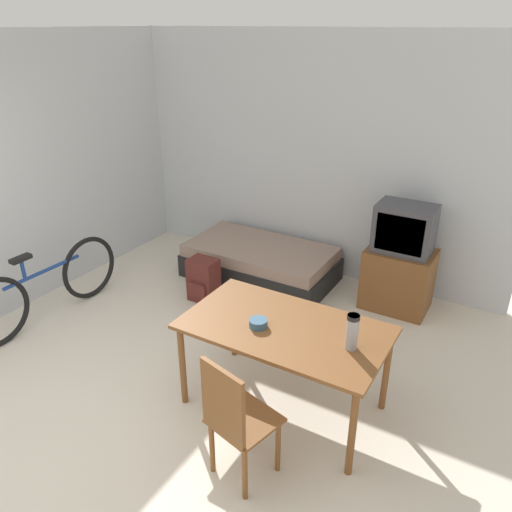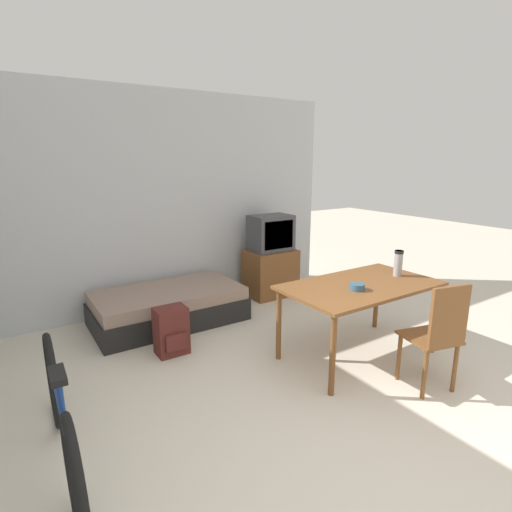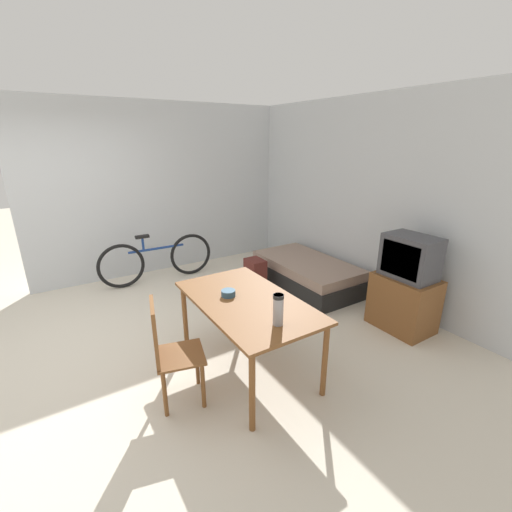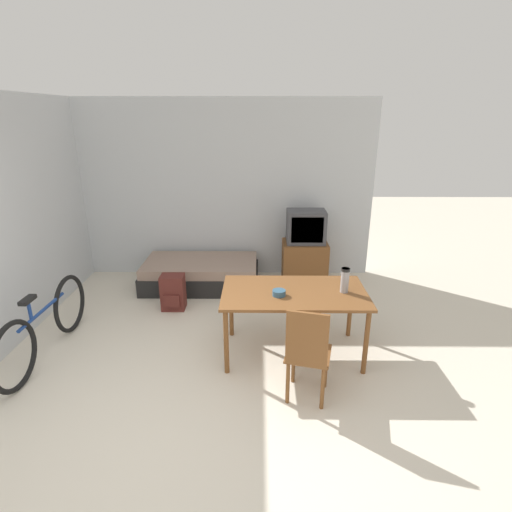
{
  "view_description": "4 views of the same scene",
  "coord_description": "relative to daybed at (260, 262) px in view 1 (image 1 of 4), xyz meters",
  "views": [
    {
      "loc": [
        2.48,
        -1.43,
        2.75
      ],
      "look_at": [
        0.53,
        1.89,
        0.93
      ],
      "focal_mm": 35.0,
      "sensor_mm": 36.0,
      "label": 1
    },
    {
      "loc": [
        -1.68,
        -1.14,
        1.88
      ],
      "look_at": [
        0.3,
        1.9,
        0.99
      ],
      "focal_mm": 28.0,
      "sensor_mm": 36.0,
      "label": 2
    },
    {
      "loc": [
        3.56,
        -0.12,
        2.15
      ],
      "look_at": [
        0.42,
        1.85,
        0.86
      ],
      "focal_mm": 24.0,
      "sensor_mm": 36.0,
      "label": 3
    },
    {
      "loc": [
        0.74,
        -2.44,
        2.47
      ],
      "look_at": [
        0.7,
        1.82,
        0.94
      ],
      "focal_mm": 28.0,
      "sensor_mm": 36.0,
      "label": 4
    }
  ],
  "objects": [
    {
      "name": "bicycle",
      "position": [
        -1.39,
        -1.86,
        0.15
      ],
      "size": [
        0.1,
        1.77,
        0.77
      ],
      "color": "black",
      "rests_on": "ground_plane"
    },
    {
      "name": "wooden_chair",
      "position": [
        1.3,
        -2.57,
        0.32
      ],
      "size": [
        0.47,
        0.47,
        0.94
      ],
      "color": "brown",
      "rests_on": "ground_plane"
    },
    {
      "name": "wall_left",
      "position": [
        -1.88,
        -1.28,
        1.15
      ],
      "size": [
        0.06,
        4.65,
        2.7
      ],
      "color": "silver",
      "rests_on": "ground_plane"
    },
    {
      "name": "mate_bowl",
      "position": [
        1.07,
        -1.89,
        0.56
      ],
      "size": [
        0.13,
        0.13,
        0.06
      ],
      "color": "#335670",
      "rests_on": "dining_table"
    },
    {
      "name": "thermos_flask",
      "position": [
        1.75,
        -1.8,
        0.68
      ],
      "size": [
        0.09,
        0.09,
        0.26
      ],
      "color": "#99999E",
      "rests_on": "dining_table"
    },
    {
      "name": "dining_table",
      "position": [
        1.24,
        -1.79,
        0.46
      ],
      "size": [
        1.49,
        0.85,
        0.73
      ],
      "color": "brown",
      "rests_on": "ground_plane"
    },
    {
      "name": "tv",
      "position": [
        1.56,
        0.15,
        0.32
      ],
      "size": [
        0.67,
        0.49,
        1.13
      ],
      "color": "brown",
      "rests_on": "ground_plane"
    },
    {
      "name": "daybed",
      "position": [
        0.0,
        0.0,
        0.0
      ],
      "size": [
        1.71,
        0.92,
        0.4
      ],
      "color": "black",
      "rests_on": "ground_plane"
    },
    {
      "name": "ground_plane",
      "position": [
        0.13,
        -3.11,
        -0.2
      ],
      "size": [
        20.0,
        20.0,
        0.0
      ],
      "primitive_type": "plane",
      "color": "beige"
    },
    {
      "name": "wall_back",
      "position": [
        0.13,
        0.57,
        1.15
      ],
      "size": [
        4.97,
        0.06,
        2.7
      ],
      "color": "silver",
      "rests_on": "ground_plane"
    },
    {
      "name": "backpack",
      "position": [
        -0.27,
        -0.76,
        0.04
      ],
      "size": [
        0.3,
        0.26,
        0.48
      ],
      "color": "#56231E",
      "rests_on": "ground_plane"
    }
  ]
}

